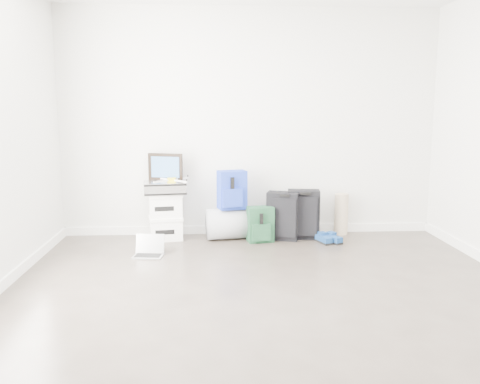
{
  "coord_description": "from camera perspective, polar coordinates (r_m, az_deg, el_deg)",
  "views": [
    {
      "loc": [
        -0.46,
        -3.61,
        1.54
      ],
      "look_at": [
        -0.15,
        1.9,
        0.61
      ],
      "focal_mm": 38.0,
      "sensor_mm": 36.0,
      "label": 1
    }
  ],
  "objects": [
    {
      "name": "ground",
      "position": [
        3.95,
        3.83,
        -13.44
      ],
      "size": [
        5.0,
        5.0,
        0.0
      ],
      "primitive_type": "plane",
      "color": "#352D26",
      "rests_on": "ground"
    },
    {
      "name": "blue_backpack",
      "position": [
        5.89,
        -0.91,
        0.16
      ],
      "size": [
        0.36,
        0.3,
        0.45
      ],
      "rotation": [
        0.0,
        0.0,
        0.27
      ],
      "color": "#1933A6",
      "rests_on": "duffel_bag"
    },
    {
      "name": "room_envelope",
      "position": [
        3.66,
        4.1,
        12.37
      ],
      "size": [
        4.52,
        5.02,
        2.71
      ],
      "color": "silver",
      "rests_on": "ground"
    },
    {
      "name": "painting",
      "position": [
        6.02,
        -8.39,
        2.79
      ],
      "size": [
        0.41,
        0.17,
        0.32
      ],
      "rotation": [
        0.0,
        0.0,
        -0.34
      ],
      "color": "black",
      "rests_on": "briefcase"
    },
    {
      "name": "rolled_rug",
      "position": [
        6.32,
        11.3,
        -2.44
      ],
      "size": [
        0.16,
        0.16,
        0.5
      ],
      "primitive_type": "cylinder",
      "color": "tan",
      "rests_on": "ground"
    },
    {
      "name": "boxes_stack",
      "position": [
        6.02,
        -8.34,
        -2.7
      ],
      "size": [
        0.43,
        0.37,
        0.55
      ],
      "rotation": [
        0.0,
        0.0,
        0.16
      ],
      "color": "white",
      "rests_on": "ground"
    },
    {
      "name": "large_suitcase",
      "position": [
        5.97,
        4.85,
        -2.7
      ],
      "size": [
        0.41,
        0.32,
        0.56
      ],
      "rotation": [
        0.0,
        0.0,
        -0.3
      ],
      "color": "black",
      "rests_on": "ground"
    },
    {
      "name": "green_backpack",
      "position": [
        5.86,
        2.31,
        -3.73
      ],
      "size": [
        0.32,
        0.25,
        0.41
      ],
      "rotation": [
        0.0,
        0.0,
        0.15
      ],
      "color": "#13341F",
      "rests_on": "ground"
    },
    {
      "name": "duffel_bag",
      "position": [
        6.0,
        -0.91,
        -3.55
      ],
      "size": [
        0.64,
        0.44,
        0.37
      ],
      "primitive_type": "cylinder",
      "rotation": [
        0.0,
        1.57,
        0.14
      ],
      "color": "gray",
      "rests_on": "ground"
    },
    {
      "name": "briefcase",
      "position": [
        5.96,
        -8.42,
        0.5
      ],
      "size": [
        0.51,
        0.4,
        0.14
      ],
      "primitive_type": "cube",
      "rotation": [
        0.0,
        0.0,
        0.12
      ],
      "color": "#B2B2B7",
      "rests_on": "boxes_stack"
    },
    {
      "name": "drone",
      "position": [
        5.92,
        -7.69,
        1.36
      ],
      "size": [
        0.39,
        0.39,
        0.05
      ],
      "rotation": [
        0.0,
        0.0,
        0.01
      ],
      "color": "yellow",
      "rests_on": "briefcase"
    },
    {
      "name": "laptop",
      "position": [
        5.44,
        -10.19,
        -6.52
      ],
      "size": [
        0.33,
        0.25,
        0.22
      ],
      "rotation": [
        0.0,
        0.0,
        -0.12
      ],
      "color": "#B9B9BD",
      "rests_on": "ground"
    },
    {
      "name": "shoes",
      "position": [
        5.94,
        9.87,
        -5.27
      ],
      "size": [
        0.3,
        0.26,
        0.08
      ],
      "rotation": [
        0.0,
        0.0,
        0.42
      ],
      "color": "black",
      "rests_on": "ground"
    },
    {
      "name": "carry_on",
      "position": [
        6.04,
        7.15,
        -2.5
      ],
      "size": [
        0.39,
        0.28,
        0.58
      ],
      "rotation": [
        0.0,
        0.0,
        -0.12
      ],
      "color": "black",
      "rests_on": "ground"
    }
  ]
}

